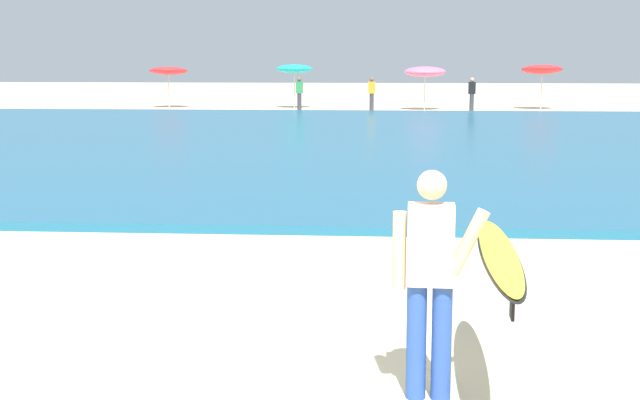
{
  "coord_description": "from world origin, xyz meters",
  "views": [
    {
      "loc": [
        0.95,
        -6.38,
        2.54
      ],
      "look_at": [
        0.28,
        2.64,
        1.1
      ],
      "focal_mm": 50.71,
      "sensor_mm": 36.0,
      "label": 1
    }
  ],
  "objects": [
    {
      "name": "beach_umbrella_3",
      "position": [
        8.32,
        37.93,
        1.91
      ],
      "size": [
        1.94,
        1.97,
        2.2
      ],
      "color": "beige",
      "rests_on": "ground"
    },
    {
      "name": "beachgoer_near_row_left",
      "position": [
        -3.1,
        35.34,
        0.84
      ],
      "size": [
        0.32,
        0.2,
        1.58
      ],
      "color": "#383842",
      "rests_on": "ground"
    },
    {
      "name": "beach_umbrella_0",
      "position": [
        -9.88,
        38.06,
        1.82
      ],
      "size": [
        1.89,
        1.9,
        2.06
      ],
      "color": "beige",
      "rests_on": "ground"
    },
    {
      "name": "beachgoer_near_row_mid",
      "position": [
        4.78,
        35.26,
        0.84
      ],
      "size": [
        0.32,
        0.2,
        1.58
      ],
      "color": "#383842",
      "rests_on": "ground"
    },
    {
      "name": "beachgoer_near_row_right",
      "position": [
        0.23,
        35.44,
        0.84
      ],
      "size": [
        0.32,
        0.2,
        1.58
      ],
      "color": "#383842",
      "rests_on": "ground"
    },
    {
      "name": "beach_umbrella_1",
      "position": [
        -3.62,
        38.07,
        1.92
      ],
      "size": [
        1.77,
        1.77,
        2.14
      ],
      "color": "beige",
      "rests_on": "ground"
    },
    {
      "name": "ground_plane",
      "position": [
        0.0,
        0.0,
        0.0
      ],
      "size": [
        160.0,
        160.0,
        0.0
      ],
      "primitive_type": "plane",
      "color": "beige"
    },
    {
      "name": "surfer_with_board",
      "position": [
        1.51,
        0.13,
        1.03
      ],
      "size": [
        0.96,
        2.73,
        1.73
      ],
      "color": "#284CA3",
      "rests_on": "ground"
    },
    {
      "name": "beach_umbrella_2",
      "position": [
        2.71,
        36.99,
        1.8
      ],
      "size": [
        1.96,
        1.97,
        2.07
      ],
      "color": "beige",
      "rests_on": "ground"
    },
    {
      "name": "sea",
      "position": [
        0.0,
        20.26,
        0.07
      ],
      "size": [
        120.0,
        28.0,
        0.14
      ],
      "primitive_type": "cube",
      "color": "#1E6084",
      "rests_on": "ground"
    }
  ]
}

